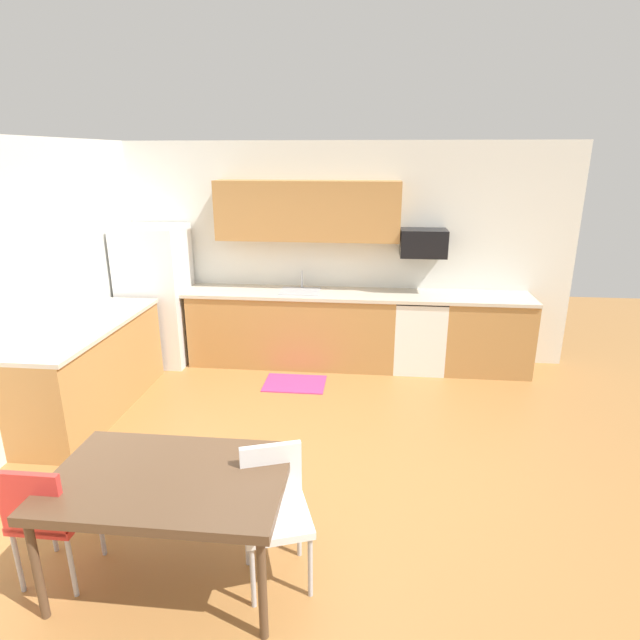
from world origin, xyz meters
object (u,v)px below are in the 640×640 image
(microwave, at_px, (423,243))
(oven_range, at_px, (419,333))
(chair_far_side, at_px, (47,512))
(dining_table, at_px, (169,484))
(chair_near_table, at_px, (274,504))
(refrigerator, at_px, (157,295))

(microwave, bearing_deg, oven_range, -90.00)
(microwave, relative_size, chair_far_side, 0.64)
(microwave, bearing_deg, dining_table, -115.75)
(microwave, bearing_deg, chair_near_table, -107.74)
(refrigerator, height_order, microwave, refrigerator)
(dining_table, xyz_separation_m, chair_far_side, (-0.72, -0.13, -0.16))
(microwave, xyz_separation_m, chair_far_side, (-2.48, -3.78, -1.04))
(refrigerator, bearing_deg, microwave, 3.16)
(oven_range, xyz_separation_m, microwave, (-0.00, 0.10, 1.09))
(dining_table, height_order, chair_near_table, chair_near_table)
(refrigerator, relative_size, chair_near_table, 2.03)
(microwave, relative_size, dining_table, 0.39)
(refrigerator, xyz_separation_m, chair_near_table, (2.12, -3.38, -0.36))
(oven_range, height_order, chair_near_table, oven_range)
(oven_range, bearing_deg, microwave, 90.00)
(chair_far_side, bearing_deg, chair_near_table, 9.25)
(microwave, distance_m, chair_far_side, 4.63)
(chair_near_table, bearing_deg, oven_range, 71.78)
(refrigerator, relative_size, microwave, 3.19)
(oven_range, relative_size, dining_table, 0.65)
(oven_range, xyz_separation_m, chair_far_side, (-2.48, -3.68, 0.05))
(dining_table, bearing_deg, oven_range, 63.63)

